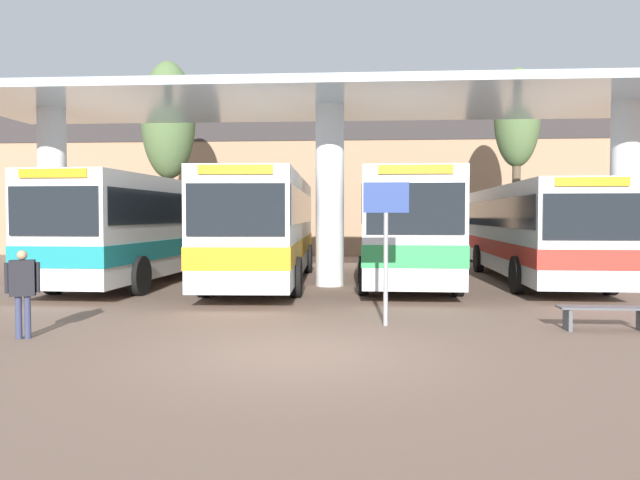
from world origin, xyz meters
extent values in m
plane|color=#755B4C|center=(0.00, 0.00, 0.00)|extent=(100.00, 100.00, 0.00)
cube|color=#9E7A5B|center=(0.00, 24.15, 4.10)|extent=(40.00, 0.50, 8.21)
cube|color=#332D2D|center=(0.00, 24.15, 7.22)|extent=(40.00, 0.58, 1.97)
cylinder|color=silver|center=(-8.92, 9.67, 2.81)|extent=(0.88, 0.88, 5.61)
cylinder|color=silver|center=(0.00, 9.67, 2.81)|extent=(0.88, 0.88, 5.61)
cylinder|color=silver|center=(8.92, 9.67, 2.81)|extent=(0.88, 0.88, 5.61)
cube|color=#A8B7C1|center=(0.00, 9.67, 5.73)|extent=(22.83, 6.61, 0.24)
cube|color=white|center=(-6.15, 10.38, 1.85)|extent=(3.02, 11.15, 3.00)
cube|color=black|center=(-6.15, 10.38, 2.42)|extent=(3.04, 10.71, 0.96)
cube|color=teal|center=(-6.15, 10.38, 1.18)|extent=(3.06, 11.19, 0.54)
cube|color=black|center=(-6.42, 4.83, 2.30)|extent=(2.29, 0.17, 1.20)
cube|color=orange|center=(-6.42, 4.83, 3.21)|extent=(1.74, 0.13, 0.22)
cylinder|color=black|center=(-7.56, 7.02, 0.54)|extent=(0.33, 1.10, 1.09)
cylinder|color=black|center=(-5.07, 6.90, 0.54)|extent=(0.33, 1.10, 1.09)
cylinder|color=black|center=(-7.24, 13.47, 0.54)|extent=(0.33, 1.10, 1.09)
cylinder|color=black|center=(-4.76, 13.35, 0.54)|extent=(0.33, 1.10, 1.09)
cube|color=white|center=(-2.15, 10.57, 1.87)|extent=(3.02, 12.38, 3.03)
cube|color=black|center=(-2.15, 10.57, 2.45)|extent=(3.04, 11.89, 0.97)
cube|color=orange|center=(-2.15, 10.57, 1.19)|extent=(3.07, 12.42, 0.55)
cube|color=black|center=(-1.88, 4.40, 2.33)|extent=(2.28, 0.16, 1.21)
cube|color=orange|center=(-1.88, 4.40, 3.25)|extent=(1.74, 0.13, 0.22)
cylinder|color=black|center=(-3.22, 6.71, 0.55)|extent=(0.33, 1.10, 1.09)
cylinder|color=black|center=(-0.74, 6.82, 0.55)|extent=(0.33, 1.10, 1.09)
cylinder|color=black|center=(-3.54, 13.88, 0.55)|extent=(0.33, 1.10, 1.09)
cylinder|color=black|center=(-1.06, 14.00, 0.55)|extent=(0.33, 1.10, 1.09)
cube|color=silver|center=(2.40, 10.68, 1.90)|extent=(2.77, 10.65, 3.09)
cube|color=black|center=(2.40, 10.68, 2.48)|extent=(2.80, 10.23, 0.99)
cube|color=#2D934C|center=(2.40, 10.68, 1.20)|extent=(2.81, 10.69, 0.56)
cube|color=black|center=(2.29, 5.35, 2.36)|extent=(2.35, 0.11, 1.24)
cube|color=orange|center=(2.29, 5.35, 3.30)|extent=(1.79, 0.09, 0.22)
cylinder|color=black|center=(1.06, 7.42, 0.54)|extent=(0.30, 1.09, 1.08)
cylinder|color=black|center=(3.61, 7.37, 0.54)|extent=(0.30, 1.09, 1.08)
cylinder|color=black|center=(1.19, 13.62, 0.54)|extent=(0.30, 1.09, 1.08)
cylinder|color=black|center=(3.74, 13.57, 0.54)|extent=(0.30, 1.09, 1.08)
cube|color=silver|center=(6.68, 11.59, 1.75)|extent=(2.78, 11.79, 2.81)
cube|color=black|center=(6.68, 11.59, 2.28)|extent=(2.81, 11.32, 0.90)
cube|color=red|center=(6.68, 11.59, 1.11)|extent=(2.82, 11.83, 0.50)
cube|color=black|center=(6.53, 5.70, 2.17)|extent=(2.29, 0.12, 1.12)
cube|color=orange|center=(6.53, 5.70, 3.01)|extent=(1.74, 0.09, 0.22)
cylinder|color=black|center=(5.35, 7.99, 0.53)|extent=(0.31, 1.06, 1.06)
cylinder|color=black|center=(7.83, 7.93, 0.53)|extent=(0.31, 1.06, 1.06)
cylinder|color=black|center=(5.52, 14.85, 0.53)|extent=(0.31, 1.06, 1.06)
cylinder|color=black|center=(8.01, 14.79, 0.53)|extent=(0.31, 1.06, 1.06)
cube|color=#4C5156|center=(5.64, 2.42, 0.44)|extent=(1.72, 0.44, 0.04)
cube|color=#4C5156|center=(4.95, 2.42, 0.21)|extent=(0.07, 0.37, 0.42)
cylinder|color=gray|center=(1.49, 2.68, 1.12)|extent=(0.09, 0.09, 2.25)
cube|color=navy|center=(1.49, 2.68, 2.55)|extent=(0.90, 0.06, 0.60)
cylinder|color=#333856|center=(-5.05, 0.87, 0.38)|extent=(0.15, 0.15, 0.77)
cylinder|color=#333856|center=(-4.91, 0.92, 0.38)|extent=(0.15, 0.15, 0.77)
cube|color=black|center=(-4.98, 0.89, 1.09)|extent=(0.47, 0.37, 0.64)
sphere|color=tan|center=(-4.98, 0.89, 1.49)|extent=(0.18, 0.18, 0.18)
cylinder|color=black|center=(-5.21, 0.80, 1.09)|extent=(0.11, 0.11, 0.54)
cylinder|color=black|center=(-4.75, 0.99, 1.09)|extent=(0.11, 0.11, 0.54)
cylinder|color=brown|center=(7.64, 17.83, 2.62)|extent=(0.35, 0.35, 5.25)
ellipsoid|color=#516B3D|center=(7.64, 17.83, 6.42)|extent=(1.94, 1.94, 4.27)
cylinder|color=brown|center=(-7.66, 17.71, 2.50)|extent=(0.39, 0.39, 5.01)
ellipsoid|color=#516B3D|center=(-7.66, 17.71, 6.45)|extent=(2.38, 2.38, 5.23)
cube|color=silver|center=(4.78, 20.90, 0.80)|extent=(4.63, 1.98, 1.12)
cube|color=#1E2328|center=(4.78, 20.90, 1.72)|extent=(2.59, 1.73, 0.72)
cylinder|color=black|center=(6.23, 21.67, 0.35)|extent=(0.71, 0.26, 0.69)
cylinder|color=black|center=(6.13, 19.96, 0.35)|extent=(0.71, 0.26, 0.69)
cylinder|color=black|center=(3.42, 21.84, 0.35)|extent=(0.71, 0.26, 0.69)
cylinder|color=black|center=(3.32, 20.13, 0.35)|extent=(0.71, 0.26, 0.69)
camera|label=1|loc=(1.06, -9.71, 2.19)|focal=35.00mm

